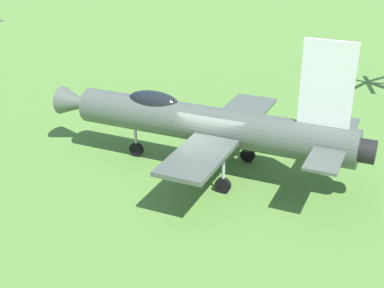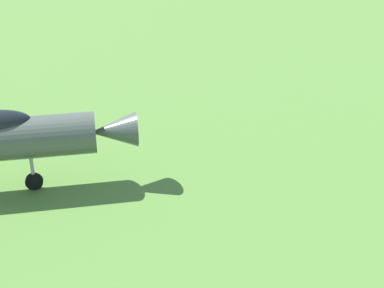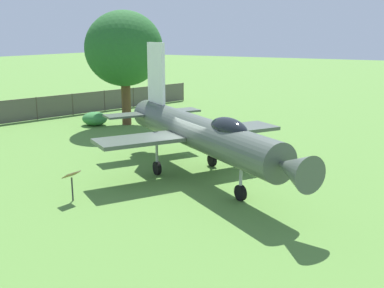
{
  "view_description": "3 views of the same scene",
  "coord_description": "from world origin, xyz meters",
  "views": [
    {
      "loc": [
        -18.41,
        3.1,
        9.67
      ],
      "look_at": [
        -1.06,
        0.84,
        1.7
      ],
      "focal_mm": 49.26,
      "sensor_mm": 36.0,
      "label": 1
    },
    {
      "loc": [
        17.48,
        -4.22,
        9.66
      ],
      "look_at": [
        5.06,
        7.18,
        1.5
      ],
      "focal_mm": 51.11,
      "sensor_mm": 36.0,
      "label": 2
    },
    {
      "loc": [
        16.7,
        9.42,
        6.07
      ],
      "look_at": [
        0.47,
        0.01,
        1.57
      ],
      "focal_mm": 43.04,
      "sensor_mm": 36.0,
      "label": 3
    }
  ],
  "objects": []
}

